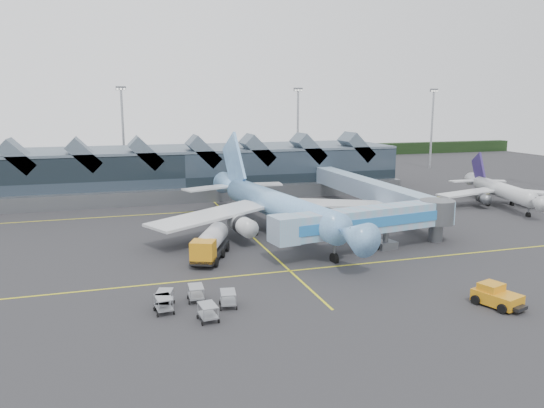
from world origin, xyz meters
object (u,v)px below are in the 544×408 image
object	(u,v)px
main_airliner	(275,204)
regional_jet	(501,190)
pushback_tug	(497,296)
jet_bridge	(379,220)
fuel_truck	(211,242)

from	to	relation	value
main_airliner	regional_jet	bearing A→B (deg)	0.87
pushback_tug	regional_jet	bearing A→B (deg)	31.79
main_airliner	regional_jet	distance (m)	46.37
jet_bridge	regional_jet	bearing A→B (deg)	20.18
jet_bridge	pushback_tug	bearing A→B (deg)	-95.46
jet_bridge	fuel_truck	xyz separation A→B (m)	(-21.21, 2.79, -1.92)
regional_jet	fuel_truck	bearing A→B (deg)	-149.45
jet_bridge	fuel_truck	bearing A→B (deg)	163.54
fuel_truck	jet_bridge	bearing A→B (deg)	16.34
pushback_tug	fuel_truck	bearing A→B (deg)	116.27
main_airliner	fuel_truck	world-z (taller)	main_airliner
fuel_truck	regional_jet	bearing A→B (deg)	40.61
jet_bridge	fuel_truck	distance (m)	21.48
fuel_truck	pushback_tug	bearing A→B (deg)	-22.19
regional_jet	jet_bridge	world-z (taller)	regional_jet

